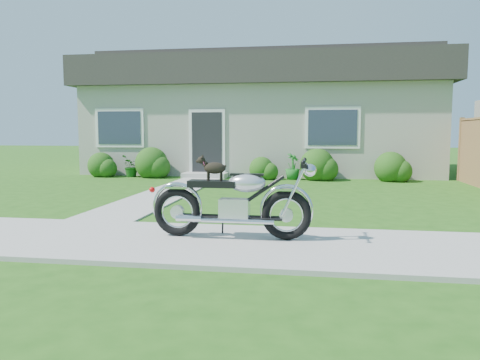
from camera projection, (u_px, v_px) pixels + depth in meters
name	position (u px, v px, depth m)	size (l,w,h in m)	color
ground	(164.00, 242.00, 6.27)	(80.00, 80.00, 0.00)	#235114
sidewalk	(164.00, 241.00, 6.27)	(24.00, 2.20, 0.04)	#9E9B93
walkway	(170.00, 192.00, 11.42)	(1.20, 8.00, 0.03)	#9E9B93
house	(263.00, 114.00, 17.83)	(12.60, 7.03, 4.50)	#B4B0A2
shrub_row	(244.00, 166.00, 14.61)	(10.09, 1.06, 1.06)	#234D14
potted_plant_left	(131.00, 166.00, 15.26)	(0.64, 0.56, 0.72)	#184F14
potted_plant_right	(293.00, 166.00, 14.42)	(0.45, 0.45, 0.81)	#1C6820
motorcycle_with_dog	(234.00, 202.00, 6.29)	(2.22, 0.60, 1.10)	black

